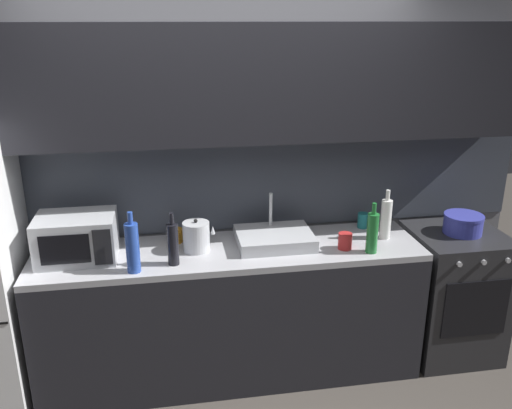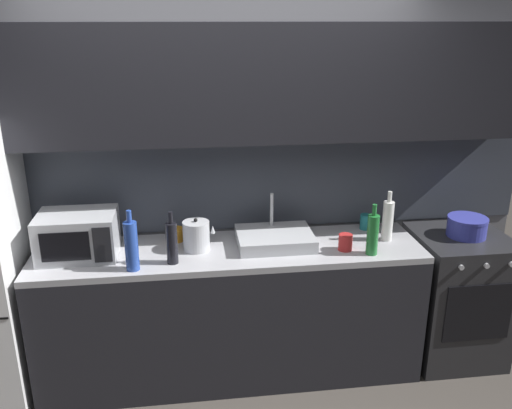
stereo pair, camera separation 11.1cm
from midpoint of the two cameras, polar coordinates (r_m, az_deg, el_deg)
back_wall at (r=3.46m, az=-2.47°, el=7.17°), size 4.17×0.44×2.50m
counter_run at (r=3.59m, az=-1.77°, el=-11.29°), size 2.43×0.60×0.90m
oven_range at (r=4.03m, az=21.10°, el=-9.06°), size 0.60×0.62×0.90m
microwave at (r=3.39m, az=-17.50°, el=-3.12°), size 0.46×0.35×0.27m
sink_basin at (r=3.43m, az=2.93°, el=-3.61°), size 0.48×0.38×0.30m
kettle at (r=3.35m, az=-5.40°, el=-3.31°), size 0.20×0.17×0.21m
wine_bottle_green at (r=3.35m, az=13.20°, el=-3.07°), size 0.07×0.07×0.32m
wine_bottle_white at (r=3.58m, az=14.67°, el=-1.62°), size 0.07×0.07×0.33m
wine_bottle_blue at (r=3.12m, az=-12.10°, el=-4.26°), size 0.08×0.08×0.36m
wine_bottle_dark at (r=3.17m, az=-7.93°, el=-4.01°), size 0.07×0.07×0.32m
mug_amber at (r=3.50m, az=-7.51°, el=-3.18°), size 0.08×0.08×0.09m
mug_teal at (r=3.75m, az=12.34°, el=-1.81°), size 0.07×0.07×0.11m
mug_red at (r=3.40m, az=10.39°, el=-3.98°), size 0.09×0.09×0.10m
cooking_pot at (r=3.83m, az=22.25°, el=-2.19°), size 0.26×0.26×0.13m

